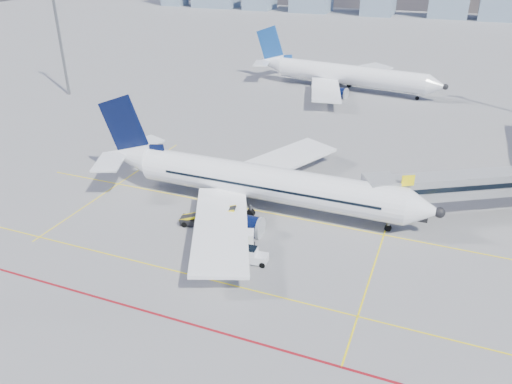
% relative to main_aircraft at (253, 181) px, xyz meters
% --- Properties ---
extents(ground, '(420.00, 420.00, 0.00)m').
position_rel_main_aircraft_xyz_m(ground, '(1.52, -8.94, -3.22)').
color(ground, gray).
rests_on(ground, ground).
extents(apron_markings, '(90.00, 35.12, 0.01)m').
position_rel_main_aircraft_xyz_m(apron_markings, '(0.94, -12.85, -3.21)').
color(apron_markings, yellow).
rests_on(apron_markings, ground).
extents(jet_bridge, '(23.55, 15.78, 6.30)m').
position_rel_main_aircraft_xyz_m(jet_bridge, '(25.03, 7.97, 0.52)').
color(jet_bridge, gray).
rests_on(jet_bridge, ground).
extents(floodlight_mast_nw, '(3.20, 0.61, 25.45)m').
position_rel_main_aircraft_xyz_m(floodlight_mast_nw, '(-53.48, 31.06, 10.37)').
color(floodlight_mast_nw, slate).
rests_on(floodlight_mast_nw, ground).
extents(main_aircraft, '(41.75, 36.39, 12.16)m').
position_rel_main_aircraft_xyz_m(main_aircraft, '(0.00, 0.00, 0.00)').
color(main_aircraft, white).
rests_on(main_aircraft, ground).
extents(second_aircraft, '(42.02, 36.46, 12.32)m').
position_rel_main_aircraft_xyz_m(second_aircraft, '(-2.19, 55.53, -0.00)').
color(second_aircraft, white).
rests_on(second_aircraft, ground).
extents(baggage_tug, '(2.46, 1.60, 1.63)m').
position_rel_main_aircraft_xyz_m(baggage_tug, '(4.54, -10.87, -2.44)').
color(baggage_tug, white).
rests_on(baggage_tug, ground).
extents(cargo_dolly, '(4.13, 2.89, 2.07)m').
position_rel_main_aircraft_xyz_m(cargo_dolly, '(1.98, -9.35, -2.08)').
color(cargo_dolly, black).
rests_on(cargo_dolly, ground).
extents(belt_loader, '(6.39, 2.72, 2.56)m').
position_rel_main_aircraft_xyz_m(belt_loader, '(-3.53, -6.29, -2.56)').
color(belt_loader, black).
rests_on(belt_loader, ground).
extents(ramp_worker, '(0.51, 0.65, 1.56)m').
position_rel_main_aircraft_xyz_m(ramp_worker, '(3.75, -10.31, -2.44)').
color(ramp_worker, '#FCFF1A').
rests_on(ramp_worker, ground).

